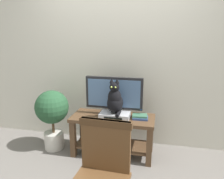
{
  "coord_description": "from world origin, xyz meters",
  "views": [
    {
      "loc": [
        0.59,
        -2.16,
        1.63
      ],
      "look_at": [
        -0.01,
        0.5,
        0.94
      ],
      "focal_mm": 35.41,
      "sensor_mm": 36.0,
      "label": 1
    }
  ],
  "objects_px": {
    "tv_stand": "(113,128)",
    "cat": "(115,100)",
    "potted_plant": "(52,113)",
    "wooden_chair": "(102,171)",
    "book_stack": "(140,117)",
    "tv": "(114,95)",
    "media_box": "(115,115)"
  },
  "relations": [
    {
      "from": "potted_plant",
      "to": "tv",
      "type": "bearing_deg",
      "value": 7.08
    },
    {
      "from": "tv_stand",
      "to": "cat",
      "type": "xyz_separation_m",
      "value": [
        0.04,
        -0.07,
        0.43
      ]
    },
    {
      "from": "media_box",
      "to": "cat",
      "type": "xyz_separation_m",
      "value": [
        0.0,
        -0.01,
        0.22
      ]
    },
    {
      "from": "tv",
      "to": "wooden_chair",
      "type": "relative_size",
      "value": 0.81
    },
    {
      "from": "tv_stand",
      "to": "wooden_chair",
      "type": "distance_m",
      "value": 1.24
    },
    {
      "from": "book_stack",
      "to": "tv",
      "type": "bearing_deg",
      "value": 169.09
    },
    {
      "from": "wooden_chair",
      "to": "book_stack",
      "type": "relative_size",
      "value": 4.51
    },
    {
      "from": "tv",
      "to": "potted_plant",
      "type": "xyz_separation_m",
      "value": [
        -0.87,
        -0.11,
        -0.27
      ]
    },
    {
      "from": "tv_stand",
      "to": "tv",
      "type": "relative_size",
      "value": 1.44
    },
    {
      "from": "cat",
      "to": "potted_plant",
      "type": "height_order",
      "value": "cat"
    },
    {
      "from": "potted_plant",
      "to": "media_box",
      "type": "bearing_deg",
      "value": -1.24
    },
    {
      "from": "media_box",
      "to": "wooden_chair",
      "type": "bearing_deg",
      "value": -83.51
    },
    {
      "from": "tv_stand",
      "to": "potted_plant",
      "type": "relative_size",
      "value": 1.28
    },
    {
      "from": "tv",
      "to": "wooden_chair",
      "type": "distance_m",
      "value": 1.33
    },
    {
      "from": "tv_stand",
      "to": "potted_plant",
      "type": "height_order",
      "value": "potted_plant"
    },
    {
      "from": "tv",
      "to": "potted_plant",
      "type": "height_order",
      "value": "tv"
    },
    {
      "from": "tv",
      "to": "book_stack",
      "type": "xyz_separation_m",
      "value": [
        0.36,
        -0.07,
        -0.25
      ]
    },
    {
      "from": "media_box",
      "to": "wooden_chair",
      "type": "xyz_separation_m",
      "value": [
        0.13,
        -1.16,
        -0.03
      ]
    },
    {
      "from": "cat",
      "to": "media_box",
      "type": "bearing_deg",
      "value": 94.2
    },
    {
      "from": "tv_stand",
      "to": "potted_plant",
      "type": "bearing_deg",
      "value": -177.84
    },
    {
      "from": "tv_stand",
      "to": "book_stack",
      "type": "bearing_deg",
      "value": 0.8
    },
    {
      "from": "media_box",
      "to": "cat",
      "type": "distance_m",
      "value": 0.22
    },
    {
      "from": "tv",
      "to": "media_box",
      "type": "xyz_separation_m",
      "value": [
        0.04,
        -0.13,
        -0.23
      ]
    },
    {
      "from": "wooden_chair",
      "to": "tv_stand",
      "type": "bearing_deg",
      "value": 98.13
    },
    {
      "from": "cat",
      "to": "book_stack",
      "type": "xyz_separation_m",
      "value": [
        0.32,
        0.07,
        -0.23
      ]
    },
    {
      "from": "media_box",
      "to": "tv_stand",
      "type": "bearing_deg",
      "value": 128.22
    },
    {
      "from": "media_box",
      "to": "wooden_chair",
      "type": "relative_size",
      "value": 0.4
    },
    {
      "from": "cat",
      "to": "wooden_chair",
      "type": "bearing_deg",
      "value": -83.48
    },
    {
      "from": "tv_stand",
      "to": "potted_plant",
      "type": "distance_m",
      "value": 0.88
    },
    {
      "from": "tv_stand",
      "to": "cat",
      "type": "relative_size",
      "value": 2.36
    },
    {
      "from": "tv_stand",
      "to": "media_box",
      "type": "relative_size",
      "value": 2.88
    },
    {
      "from": "tv",
      "to": "wooden_chair",
      "type": "xyz_separation_m",
      "value": [
        0.17,
        -1.29,
        -0.26
      ]
    }
  ]
}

